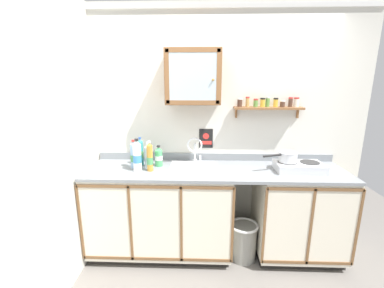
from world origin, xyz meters
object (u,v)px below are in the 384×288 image
Objects in this scene: warning_sign at (206,139)px; trash_bin at (243,241)px; bottle_juice_amber_4 at (150,158)px; sink at (193,170)px; bottle_soda_green_2 at (159,157)px; bottle_water_clear_1 at (148,156)px; bottle_detergent_teal_3 at (140,152)px; bottle_water_blue_5 at (134,155)px; bottle_opaque_white_0 at (137,156)px; wall_cabinet at (193,77)px; saucepan at (288,157)px; hot_plate_stove at (299,167)px.

warning_sign is 0.53× the size of trash_bin.
bottle_juice_amber_4 is 0.77× the size of trash_bin.
sink is 2.13× the size of bottle_soda_green_2.
bottle_juice_amber_4 is 1.43× the size of warning_sign.
trash_bin is (1.01, -0.14, -0.88)m from bottle_water_clear_1.
bottle_detergent_teal_3 is (-0.10, 0.07, 0.01)m from bottle_water_clear_1.
bottle_detergent_teal_3 is at bearing -164.22° from warning_sign.
bottle_water_blue_5 is (-0.61, -0.02, 0.16)m from sink.
bottle_opaque_white_0 is at bearing -57.53° from bottle_water_blue_5.
bottle_opaque_white_0 reaches higher than sink.
wall_cabinet is at bearing 92.06° from sink.
saucepan is 1.23× the size of bottle_water_blue_5.
wall_cabinet is 1.78m from trash_bin.
wall_cabinet is (0.42, 0.25, 0.78)m from bottle_juice_amber_4.
bottle_juice_amber_4 is at bearing 1.91° from bottle_opaque_white_0.
warning_sign reaches higher than bottle_opaque_white_0.
wall_cabinet is (0.46, 0.14, 0.79)m from bottle_water_clear_1.
wall_cabinet is at bearing 14.67° from bottle_water_blue_5.
bottle_water_blue_5 is at bearing -116.51° from bottle_detergent_teal_3.
bottle_detergent_teal_3 reaches higher than hot_plate_stove.
bottle_soda_green_2 reaches higher than saucepan.
sink is at bearing -87.94° from wall_cabinet.
bottle_juice_amber_4 is 1.32m from trash_bin.
sink is 0.39m from bottle_soda_green_2.
sink is 0.92m from trash_bin.
bottle_juice_amber_4 is at bearing -53.68° from bottle_detergent_teal_3.
hot_plate_stove is 1.40m from wall_cabinet.
bottle_soda_green_2 is 0.41× the size of wall_cabinet.
saucepan is 1.51m from bottle_opaque_white_0.
bottle_water_blue_5 reaches higher than bottle_water_clear_1.
bottle_opaque_white_0 reaches higher than bottle_water_clear_1.
bottle_juice_amber_4 reaches higher than bottle_detergent_teal_3.
wall_cabinet is at bearing 14.68° from bottle_soda_green_2.
warning_sign reaches higher than bottle_soda_green_2.
bottle_juice_amber_4 is at bearing -26.00° from bottle_water_blue_5.
bottle_juice_amber_4 is at bearing -149.49° from wall_cabinet.
hot_plate_stove is at bearing -9.14° from saucepan.
wall_cabinet is (0.56, 0.06, 0.78)m from bottle_detergent_teal_3.
warning_sign is at bearing 21.46° from bottle_water_blue_5.
hot_plate_stove is 1.54m from bottle_water_clear_1.
hot_plate_stove is 1.15× the size of trash_bin.
bottle_water_blue_5 is 0.74× the size of trash_bin.
saucepan is (0.95, -0.04, 0.16)m from sink.
bottle_juice_amber_4 reaches higher than trash_bin.
bottle_detergent_teal_3 is 0.23m from bottle_juice_amber_4.
saucepan is at bearing -20.78° from warning_sign.
wall_cabinet reaches higher than trash_bin.
warning_sign reaches higher than bottle_water_clear_1.
sink reaches higher than bottle_water_clear_1.
saucepan is 0.66× the size of wall_cabinet.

